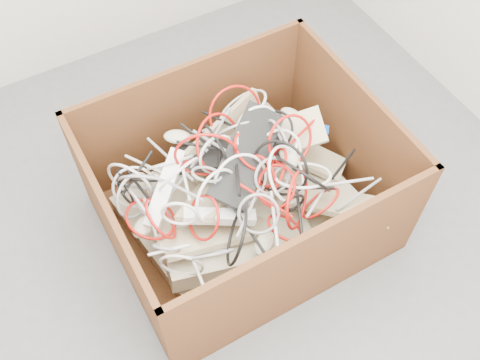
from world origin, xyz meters
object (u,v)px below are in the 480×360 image
cardboard_box (239,204)px  power_strip_left (165,188)px  power_strip_right (219,216)px  vga_plug (323,130)px

cardboard_box → power_strip_left: (-0.29, 0.08, 0.23)m
power_strip_right → vga_plug: bearing=40.7°
cardboard_box → power_strip_left: cardboard_box is taller
power_strip_left → power_strip_right: 0.24m
power_strip_left → vga_plug: 0.72m
cardboard_box → power_strip_left: 0.38m
power_strip_left → power_strip_right: bearing=-99.3°
cardboard_box → vga_plug: 0.48m
vga_plug → power_strip_right: bearing=-128.4°
cardboard_box → power_strip_right: bearing=-142.2°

